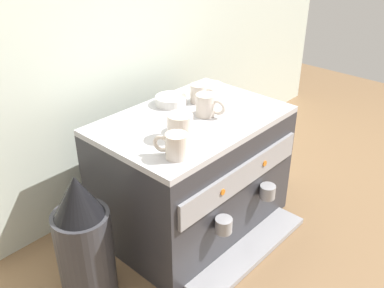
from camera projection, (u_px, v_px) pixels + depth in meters
The scene contains 11 objects.
ground_plane at pixel (192, 221), 1.70m from camera, with size 4.00×4.00×0.00m, color brown.
tiled_backsplash_wall at pixel (121, 65), 1.65m from camera, with size 2.80×0.03×1.11m, color silver.
espresso_machine at pixel (193, 173), 1.59m from camera, with size 0.66×0.55×0.45m.
ceramic_cup_0 at pixel (207, 105), 1.48m from camera, with size 0.07×0.11×0.08m.
ceramic_cup_1 at pixel (175, 146), 1.24m from camera, with size 0.07×0.10×0.07m.
ceramic_cup_2 at pixel (180, 126), 1.34m from camera, with size 0.11×0.10×0.08m.
ceramic_cup_3 at pixel (200, 93), 1.59m from camera, with size 0.06×0.09×0.07m.
ceramic_bowl_0 at pixel (211, 89), 1.67m from camera, with size 0.10×0.10×0.04m.
ceramic_bowl_1 at pixel (171, 101), 1.58m from camera, with size 0.11×0.11×0.03m.
coffee_grinder at pixel (84, 242), 1.29m from camera, with size 0.17×0.17×0.44m.
milk_pitcher at pixel (269, 165), 1.94m from camera, with size 0.09×0.09×0.13m, color #B7B7BC.
Camera 1 is at (-0.99, -0.91, 1.09)m, focal length 40.63 mm.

